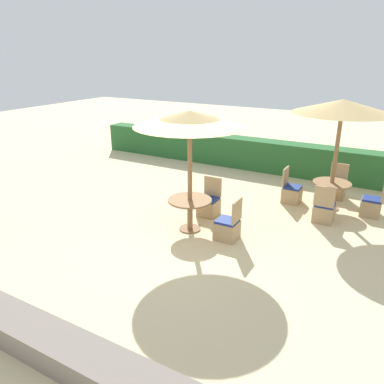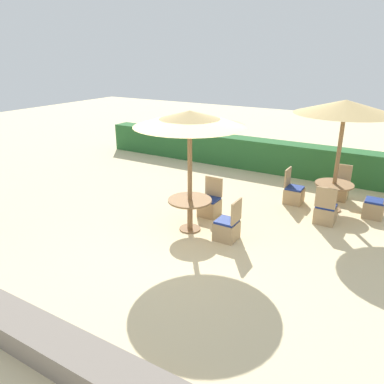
# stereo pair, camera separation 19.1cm
# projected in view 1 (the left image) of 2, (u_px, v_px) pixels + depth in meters

# --- Properties ---
(ground_plane) EXTENTS (40.00, 40.00, 0.00)m
(ground_plane) POSITION_uv_depth(u_px,v_px,m) (178.00, 240.00, 8.02)
(ground_plane) COLOR beige
(hedge_row) EXTENTS (13.00, 0.70, 1.02)m
(hedge_row) POSITION_uv_depth(u_px,v_px,m) (267.00, 156.00, 12.55)
(hedge_row) COLOR #28602D
(hedge_row) RESTS_ON ground_plane
(stone_border) EXTENTS (10.00, 0.56, 0.37)m
(stone_border) POSITION_uv_depth(u_px,v_px,m) (39.00, 338.00, 5.01)
(stone_border) COLOR slate
(stone_border) RESTS_ON ground_plane
(parasol_back_right) EXTENTS (2.34, 2.34, 2.75)m
(parasol_back_right) POSITION_uv_depth(u_px,v_px,m) (343.00, 107.00, 8.74)
(parasol_back_right) COLOR olive
(parasol_back_right) RESTS_ON ground_plane
(round_table_back_right) EXTENTS (0.94, 0.94, 0.71)m
(round_table_back_right) POSITION_uv_depth(u_px,v_px,m) (331.00, 189.00, 9.45)
(round_table_back_right) COLOR olive
(round_table_back_right) RESTS_ON ground_plane
(patio_chair_back_right_north) EXTENTS (0.46, 0.46, 0.93)m
(patio_chair_back_right_north) POSITION_uv_depth(u_px,v_px,m) (336.00, 189.00, 10.27)
(patio_chair_back_right_north) COLOR tan
(patio_chair_back_right_north) RESTS_ON ground_plane
(patio_chair_back_right_south) EXTENTS (0.46, 0.46, 0.93)m
(patio_chair_back_right_south) POSITION_uv_depth(u_px,v_px,m) (324.00, 211.00, 8.81)
(patio_chair_back_right_south) COLOR tan
(patio_chair_back_right_south) RESTS_ON ground_plane
(patio_chair_back_right_east) EXTENTS (0.46, 0.46, 0.93)m
(patio_chair_back_right_east) POSITION_uv_depth(u_px,v_px,m) (372.00, 205.00, 9.13)
(patio_chair_back_right_east) COLOR tan
(patio_chair_back_right_east) RESTS_ON ground_plane
(patio_chair_back_right_west) EXTENTS (0.46, 0.46, 0.93)m
(patio_chair_back_right_west) POSITION_uv_depth(u_px,v_px,m) (291.00, 193.00, 9.96)
(patio_chair_back_right_west) COLOR tan
(patio_chair_back_right_west) RESTS_ON ground_plane
(parasol_center) EXTENTS (2.34, 2.34, 2.67)m
(parasol_center) POSITION_uv_depth(u_px,v_px,m) (190.00, 119.00, 7.62)
(parasol_center) COLOR olive
(parasol_center) RESTS_ON ground_plane
(round_table_center) EXTENTS (0.97, 0.97, 0.73)m
(round_table_center) POSITION_uv_depth(u_px,v_px,m) (190.00, 207.00, 8.30)
(round_table_center) COLOR olive
(round_table_center) RESTS_ON ground_plane
(patio_chair_center_east) EXTENTS (0.46, 0.46, 0.93)m
(patio_chair_center_east) POSITION_uv_depth(u_px,v_px,m) (228.00, 228.00, 7.97)
(patio_chair_center_east) COLOR tan
(patio_chair_center_east) RESTS_ON ground_plane
(patio_chair_center_north) EXTENTS (0.46, 0.46, 0.93)m
(patio_chair_center_north) POSITION_uv_depth(u_px,v_px,m) (209.00, 205.00, 9.16)
(patio_chair_center_north) COLOR tan
(patio_chair_center_north) RESTS_ON ground_plane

